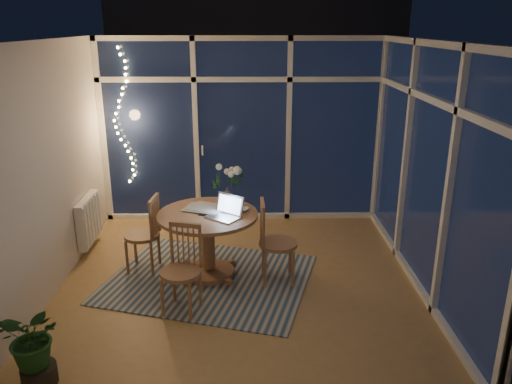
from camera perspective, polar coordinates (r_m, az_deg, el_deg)
The scene contains 25 objects.
floor at distance 5.70m, azimuth -1.65°, elevation -10.19°, with size 4.00×4.00×0.00m, color #9D8044.
ceiling at distance 4.99m, azimuth -1.94°, elevation 16.95°, with size 4.00×4.00×0.00m, color white.
wall_back at distance 7.13m, azimuth -1.57°, elevation 6.97°, with size 4.00×0.04×2.60m, color silver.
wall_front at distance 3.32m, azimuth -2.26°, elevation -7.27°, with size 4.00×0.04×2.60m, color silver.
wall_left at distance 5.59m, azimuth -22.75°, elevation 2.18°, with size 0.04×4.00×2.60m, color silver.
wall_right at distance 5.53m, azimuth 19.41°, elevation 2.41°, with size 0.04×4.00×2.60m, color silver.
window_wall_back at distance 7.10m, azimuth -1.57°, elevation 6.91°, with size 4.00×0.10×2.60m, color white.
window_wall_right at distance 5.52m, azimuth 19.02°, elevation 2.42°, with size 0.10×4.00×2.60m, color white.
radiator at distance 6.65m, azimuth -18.57°, elevation -3.01°, with size 0.10×0.70×0.58m, color white.
fairy_lights at distance 7.19m, azimuth -15.01°, elevation 8.26°, with size 0.24×0.10×1.85m, color #FFCB66, non-canonical shape.
garden_patio at distance 10.38m, azimuth 1.43°, elevation 3.01°, with size 12.00×6.00×0.10m, color black.
garden_fence at distance 10.65m, azimuth -1.36°, elevation 8.71°, with size 11.00×0.08×1.80m, color #311B12.
neighbour_roof at distance 13.50m, azimuth 0.02°, elevation 16.40°, with size 7.00×3.00×2.20m, color #30333A.
garden_shrubs at distance 8.74m, azimuth -6.68°, elevation 3.33°, with size 0.90×0.90×0.90m, color black.
rug at distance 5.76m, azimuth -5.40°, elevation -9.83°, with size 2.18×1.74×0.01m, color #B7AA95.
dining_table at distance 5.69m, azimuth -5.44°, elevation -6.03°, with size 1.12×1.12×0.76m, color #946242.
chair_left at distance 5.90m, azimuth -12.93°, elevation -4.64°, with size 0.43×0.43×0.92m, color #946242.
chair_right at distance 5.50m, azimuth 2.55°, elevation -5.69°, with size 0.45×0.45×0.96m, color #946242.
chair_front at distance 5.00m, azimuth -8.62°, elevation -8.87°, with size 0.42×0.42×0.91m, color #946242.
laptop at distance 5.35m, azimuth -3.83°, elevation -1.72°, with size 0.35×0.29×0.25m, color silver, non-canonical shape.
flower_vase at distance 5.78m, azimuth -3.30°, elevation -0.37°, with size 0.20×0.20×0.21m, color silver.
bowl at distance 5.58m, azimuth -1.60°, elevation -2.00°, with size 0.15×0.15×0.04m, color white.
newspapers at distance 5.67m, azimuth -5.93°, elevation -1.84°, with size 0.40×0.30×0.02m, color silver.
phone at distance 5.49m, azimuth -5.99°, elevation -2.59°, with size 0.11×0.05×0.01m, color black.
potted_plant at distance 4.43m, azimuth -24.03°, elevation -15.49°, with size 0.54×0.47×0.76m, color #19471C.
Camera 1 is at (0.08, -4.98, 2.76)m, focal length 35.00 mm.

